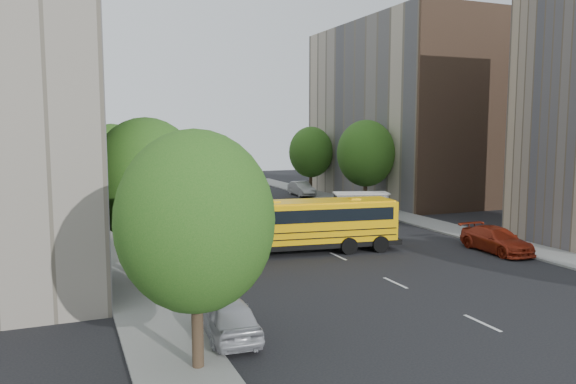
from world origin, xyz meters
TOP-DOWN VIEW (x-y plane):
  - ground at (0.00, 0.00)m, footprint 120.00×120.00m
  - sidewalk_left at (-11.50, 5.00)m, footprint 3.00×80.00m
  - sidewalk_right at (11.50, 5.00)m, footprint 3.00×80.00m
  - lane_markings at (0.00, 10.00)m, footprint 0.15×64.00m
  - building_left_redbrick at (-18.00, 28.00)m, footprint 10.00×15.00m
  - building_right_far at (18.00, 20.00)m, footprint 10.00×22.00m
  - building_right_sidewall at (18.00, 9.00)m, footprint 10.10×0.30m
  - street_tree_0 at (-11.00, -14.00)m, footprint 4.80×4.80m
  - street_tree_1 at (-11.00, -4.00)m, footprint 5.12×5.12m
  - street_tree_2 at (-11.00, 14.00)m, footprint 4.99×4.99m
  - street_tree_4 at (11.00, 14.00)m, footprint 5.25×5.25m
  - street_tree_5 at (11.00, 26.00)m, footprint 4.86×4.86m
  - school_bus at (-1.26, -0.20)m, footprint 11.46×4.00m
  - safari_truck at (6.87, 8.39)m, footprint 5.67×3.43m
  - parked_car_0 at (-9.37, -11.70)m, footprint 1.95×4.38m
  - parked_car_1 at (-8.80, 6.16)m, footprint 1.55×4.12m
  - parked_car_2 at (-9.60, 23.53)m, footprint 2.50×5.19m
  - parked_car_3 at (9.33, -4.51)m, footprint 2.23×5.15m
  - parked_car_4 at (9.60, 11.00)m, footprint 1.83×4.50m
  - parked_car_5 at (9.60, 25.35)m, footprint 1.78×4.73m

SIDE VIEW (x-z plane):
  - ground at x=0.00m, z-range 0.00..0.00m
  - lane_markings at x=0.00m, z-range 0.00..0.01m
  - sidewalk_left at x=-11.50m, z-range 0.00..0.12m
  - sidewalk_right at x=11.50m, z-range 0.00..0.12m
  - parked_car_1 at x=-8.80m, z-range 0.00..1.34m
  - parked_car_2 at x=-9.60m, z-range 0.00..1.43m
  - parked_car_0 at x=-9.37m, z-range 0.00..1.46m
  - parked_car_3 at x=9.33m, z-range 0.00..1.48m
  - parked_car_4 at x=9.60m, z-range 0.00..1.53m
  - parked_car_5 at x=9.60m, z-range 0.00..1.54m
  - safari_truck at x=6.87m, z-range 0.07..2.36m
  - school_bus at x=-1.26m, z-range 0.18..3.35m
  - street_tree_0 at x=-11.00m, z-range 0.94..8.35m
  - street_tree_5 at x=11.00m, z-range 0.95..8.46m
  - street_tree_2 at x=-11.00m, z-range 0.97..8.68m
  - street_tree_1 at x=-11.00m, z-range 1.00..8.90m
  - street_tree_4 at x=11.00m, z-range 1.02..9.13m
  - building_left_redbrick at x=-18.00m, z-range 0.00..13.00m
  - building_right_far at x=18.00m, z-range 0.00..18.00m
  - building_right_sidewall at x=18.00m, z-range 0.00..18.00m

